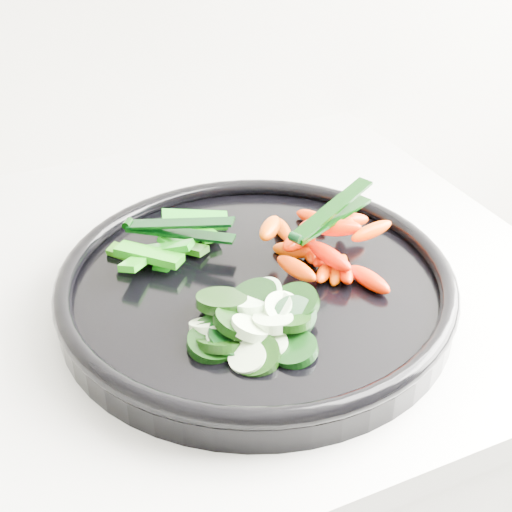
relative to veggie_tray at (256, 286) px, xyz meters
name	(u,v)px	position (x,y,z in m)	size (l,w,h in m)	color
veggie_tray	(256,286)	(0.00, 0.00, 0.00)	(0.40, 0.40, 0.04)	black
cucumber_pile	(247,324)	(-0.04, -0.06, 0.01)	(0.13, 0.13, 0.04)	black
carrot_pile	(322,244)	(0.07, 0.01, 0.02)	(0.14, 0.17, 0.05)	#E74500
pepper_pile	(172,243)	(-0.05, 0.08, 0.01)	(0.13, 0.09, 0.04)	#126809
tong_carrot	(330,215)	(0.08, 0.01, 0.05)	(0.11, 0.06, 0.02)	black
tong_pepper	(176,228)	(-0.05, 0.08, 0.03)	(0.10, 0.08, 0.02)	black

